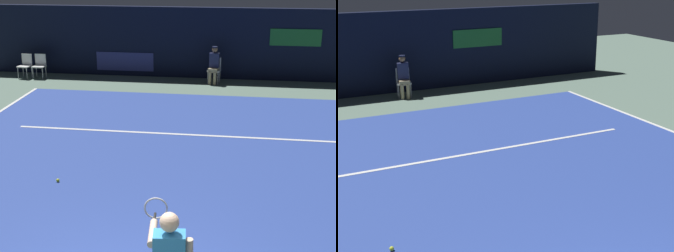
# 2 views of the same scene
# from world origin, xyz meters

# --- Properties ---
(ground_plane) EXTENTS (33.43, 33.43, 0.00)m
(ground_plane) POSITION_xyz_m (0.00, 4.99, 0.00)
(ground_plane) COLOR slate
(court_surface) EXTENTS (11.16, 11.98, 0.01)m
(court_surface) POSITION_xyz_m (0.00, 4.99, 0.01)
(court_surface) COLOR #2D479E
(court_surface) RESTS_ON ground
(line_service) EXTENTS (8.71, 0.10, 0.01)m
(line_service) POSITION_xyz_m (0.00, 7.08, 0.01)
(line_service) COLOR white
(line_service) RESTS_ON court_surface
(back_wall) EXTENTS (16.70, 0.33, 2.60)m
(back_wall) POSITION_xyz_m (-0.00, 13.54, 1.30)
(back_wall) COLOR black
(back_wall) RESTS_ON ground
(line_judge_on_chair) EXTENTS (0.49, 0.57, 1.32)m
(line_judge_on_chair) POSITION_xyz_m (0.50, 12.68, 0.69)
(line_judge_on_chair) COLOR white
(line_judge_on_chair) RESTS_ON ground
(tennis_ball) EXTENTS (0.07, 0.07, 0.07)m
(tennis_ball) POSITION_xyz_m (-2.16, 3.93, 0.05)
(tennis_ball) COLOR #CCE033
(tennis_ball) RESTS_ON court_surface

